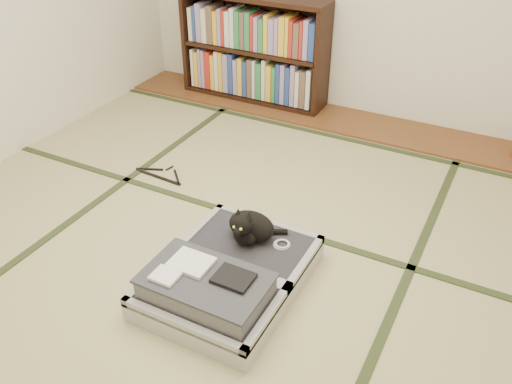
% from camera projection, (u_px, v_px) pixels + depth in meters
% --- Properties ---
extents(floor, '(4.50, 4.50, 0.00)m').
position_uv_depth(floor, '(220.00, 256.00, 3.11)').
color(floor, tan).
rests_on(floor, ground).
extents(wood_strip, '(4.00, 0.50, 0.02)m').
position_uv_depth(wood_strip, '(341.00, 120.00, 4.59)').
color(wood_strip, brown).
rests_on(wood_strip, ground).
extents(tatami_borders, '(4.00, 4.50, 0.01)m').
position_uv_depth(tatami_borders, '(260.00, 211.00, 3.47)').
color(tatami_borders, '#2D381E').
rests_on(tatami_borders, ground).
extents(bookcase, '(1.32, 0.30, 0.92)m').
position_uv_depth(bookcase, '(254.00, 51.00, 4.74)').
color(bookcase, black).
rests_on(bookcase, wood_strip).
extents(suitcase, '(0.69, 0.92, 0.27)m').
position_uv_depth(suitcase, '(226.00, 278.00, 2.81)').
color(suitcase, '#A5A5AA').
rests_on(suitcase, floor).
extents(cat, '(0.31, 0.31, 0.25)m').
position_uv_depth(cat, '(250.00, 227.00, 2.96)').
color(cat, black).
rests_on(cat, suitcase).
extents(cable_coil, '(0.10, 0.10, 0.02)m').
position_uv_depth(cable_coil, '(282.00, 244.00, 2.97)').
color(cable_coil, white).
rests_on(cable_coil, suitcase).
extents(hanger, '(0.41, 0.20, 0.01)m').
position_uv_depth(hanger, '(161.00, 175.00, 3.84)').
color(hanger, black).
rests_on(hanger, floor).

